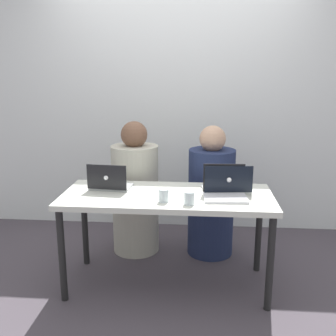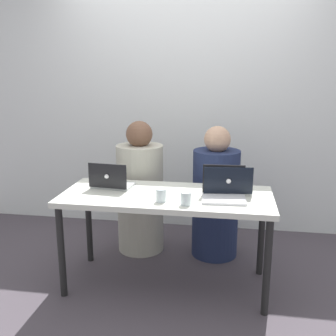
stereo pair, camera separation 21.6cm
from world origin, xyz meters
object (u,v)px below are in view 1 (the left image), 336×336
object	(u,v)px
laptop_back_left	(110,183)
water_glass_right	(189,199)
laptop_back_right	(227,186)
person_on_right	(211,198)
person_on_left	(135,195)
water_glass_center	(164,196)
laptop_front_right	(225,191)

from	to	relation	value
laptop_back_left	water_glass_right	size ratio (longest dim) A/B	3.64
laptop_back_right	water_glass_right	distance (m)	0.41
person_on_right	water_glass_right	size ratio (longest dim) A/B	13.06
person_on_right	laptop_back_right	bearing A→B (deg)	106.47
water_glass_right	laptop_back_right	bearing A→B (deg)	49.13
person_on_left	laptop_back_right	bearing A→B (deg)	154.01
person_on_left	water_glass_center	size ratio (longest dim) A/B	13.21
laptop_front_right	water_glass_center	distance (m)	0.44
laptop_back_left	water_glass_center	world-z (taller)	laptop_back_left
person_on_right	laptop_back_right	xyz separation A→B (m)	(0.10, -0.49, 0.26)
person_on_right	water_glass_right	bearing A→B (deg)	83.11
laptop_back_right	laptop_back_left	bearing A→B (deg)	-6.13
person_on_right	laptop_back_right	distance (m)	0.56
person_on_right	water_glass_right	world-z (taller)	person_on_right
person_on_left	laptop_back_left	world-z (taller)	person_on_left
person_on_right	water_glass_center	bearing A→B (deg)	70.58
laptop_back_right	water_glass_center	bearing A→B (deg)	24.57
laptop_back_left	water_glass_right	distance (m)	0.68
laptop_front_right	water_glass_right	xyz separation A→B (m)	(-0.25, -0.18, -0.01)
water_glass_center	water_glass_right	bearing A→B (deg)	-13.51
person_on_left	water_glass_right	bearing A→B (deg)	128.58
person_on_left	laptop_back_right	xyz separation A→B (m)	(0.77, -0.49, 0.25)
person_on_right	laptop_front_right	size ratio (longest dim) A/B	3.68
laptop_front_right	laptop_back_right	xyz separation A→B (m)	(0.02, 0.13, -0.00)
person_on_right	water_glass_center	size ratio (longest dim) A/B	12.89
laptop_back_right	water_glass_center	xyz separation A→B (m)	(-0.44, -0.27, -0.01)
laptop_front_right	laptop_back_left	distance (m)	0.87
person_on_right	laptop_back_right	size ratio (longest dim) A/B	3.12
water_glass_center	water_glass_right	xyz separation A→B (m)	(0.18, -0.04, -0.00)
person_on_left	laptop_back_right	world-z (taller)	person_on_left
person_on_left	water_glass_center	distance (m)	0.86
person_on_right	water_glass_center	xyz separation A→B (m)	(-0.35, -0.76, 0.25)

